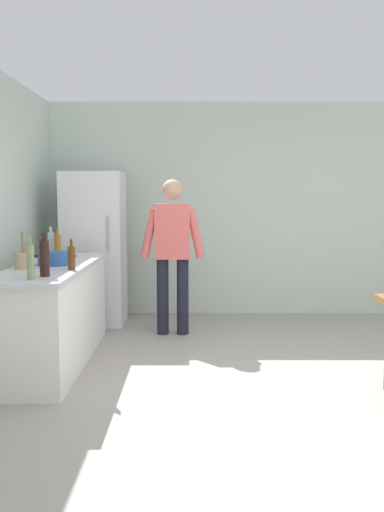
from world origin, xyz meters
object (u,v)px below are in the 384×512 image
(utensil_jar, at_px, (21,260))
(bottle_oil_amber, at_px, (58,245))
(person, at_px, (173,246))
(bottle_water_clear, at_px, (51,243))
(bottle_vinegar_tall, at_px, (31,261))
(refrigerator, at_px, (95,248))
(cooking_pot, at_px, (54,258))
(bottle_beer_brown, at_px, (72,257))
(bottle_wine_dark, at_px, (45,258))

(utensil_jar, xyz_separation_m, bottle_oil_amber, (0.06, 1.06, 0.04))
(person, bearing_deg, bottle_oil_amber, -166.68)
(bottle_oil_amber, bearing_deg, utensil_jar, -93.08)
(bottle_water_clear, bearing_deg, bottle_oil_amber, -38.64)
(person, relative_size, bottle_vinegar_tall, 5.31)
(refrigerator, relative_size, bottle_water_clear, 6.00)
(cooking_pot, xyz_separation_m, utensil_jar, (-0.21, -0.28, 0.02))
(refrigerator, bearing_deg, utensil_jar, -98.73)
(refrigerator, xyz_separation_m, bottle_beer_brown, (0.15, -1.95, 0.11))
(bottle_wine_dark, distance_m, bottle_water_clear, 1.61)
(person, height_order, cooking_pot, person)
(person, bearing_deg, bottle_vinegar_tall, -116.75)
(bottle_oil_amber, bearing_deg, bottle_beer_brown, -71.04)
(refrigerator, distance_m, bottle_vinegar_tall, 2.51)
(bottle_wine_dark, xyz_separation_m, bottle_oil_amber, (-0.26, 1.50, -0.03))
(bottle_wine_dark, bearing_deg, bottle_water_clear, 102.45)
(bottle_beer_brown, bearing_deg, utensil_jar, 172.61)
(bottle_wine_dark, relative_size, bottle_beer_brown, 1.31)
(bottle_wine_dark, relative_size, bottle_water_clear, 1.13)
(bottle_beer_brown, relative_size, bottle_water_clear, 0.87)
(cooking_pot, bearing_deg, bottle_water_clear, 105.58)
(refrigerator, distance_m, bottle_wine_dark, 2.34)
(bottle_water_clear, height_order, bottle_vinegar_tall, bottle_vinegar_tall)
(bottle_water_clear, bearing_deg, refrigerator, 67.16)
(refrigerator, distance_m, utensil_jar, 1.92)
(bottle_oil_amber, height_order, bottle_water_clear, bottle_water_clear)
(person, distance_m, cooking_pot, 1.49)
(cooking_pot, relative_size, bottle_oil_amber, 1.43)
(cooking_pot, relative_size, bottle_water_clear, 1.33)
(utensil_jar, height_order, bottle_beer_brown, utensil_jar)
(refrigerator, height_order, person, refrigerator)
(person, xyz_separation_m, cooking_pot, (-1.03, -1.07, -0.02))
(cooking_pot, xyz_separation_m, bottle_vinegar_tall, (0.05, -0.88, 0.08))
(bottle_wine_dark, height_order, bottle_vinegar_tall, bottle_wine_dark)
(cooking_pot, distance_m, bottle_vinegar_tall, 0.89)
(person, xyz_separation_m, utensil_jar, (-1.24, -1.34, 0.00))
(bottle_beer_brown, xyz_separation_m, bottle_vinegar_tall, (-0.18, -0.55, 0.03))
(bottle_water_clear, bearing_deg, bottle_wine_dark, -77.55)
(utensil_jar, bearing_deg, refrigerator, 81.27)
(person, distance_m, bottle_vinegar_tall, 2.19)
(refrigerator, relative_size, utensil_jar, 5.62)
(utensil_jar, height_order, bottle_oil_amber, utensil_jar)
(cooking_pot, bearing_deg, bottle_oil_amber, 100.90)
(bottle_wine_dark, xyz_separation_m, bottle_vinegar_tall, (-0.06, -0.17, -0.01))
(cooking_pot, height_order, bottle_oil_amber, bottle_oil_amber)
(bottle_vinegar_tall, bearing_deg, utensil_jar, 112.95)
(bottle_wine_dark, bearing_deg, bottle_vinegar_tall, -109.27)
(bottle_beer_brown, bearing_deg, refrigerator, 94.41)
(bottle_oil_amber, height_order, bottle_vinegar_tall, bottle_vinegar_tall)
(refrigerator, bearing_deg, bottle_wine_dark, -89.38)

